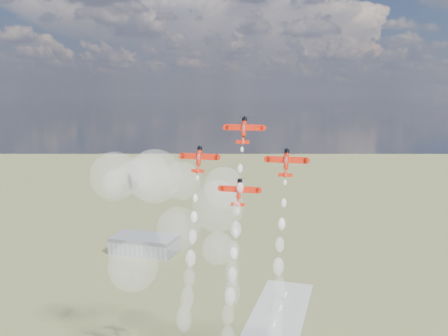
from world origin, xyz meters
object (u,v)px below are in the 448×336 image
at_px(plane_right, 286,162).
at_px(plane_slot, 239,192).
at_px(hangar, 145,244).
at_px(plane_lead, 244,130).
at_px(plane_left, 199,159).

xyz_separation_m(plane_right, plane_slot, (-14.84, -3.06, -9.93)).
bearing_deg(hangar, plane_right, -52.51).
distance_m(plane_lead, plane_slot, 20.78).
height_order(plane_left, plane_slot, plane_left).
height_order(hangar, plane_slot, plane_slot).
bearing_deg(plane_left, plane_right, 0.00).
xyz_separation_m(hangar, plane_slot, (123.12, -182.91, 85.66)).
height_order(plane_lead, plane_right, plane_lead).
bearing_deg(plane_slot, plane_left, 168.34).
relative_size(hangar, plane_right, 3.90).
xyz_separation_m(plane_lead, plane_slot, (0.00, -6.12, -19.85)).
height_order(plane_lead, plane_left, plane_lead).
bearing_deg(plane_right, hangar, 127.49).
xyz_separation_m(hangar, plane_right, (137.96, -179.85, 95.58)).
bearing_deg(hangar, plane_slot, -56.05).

